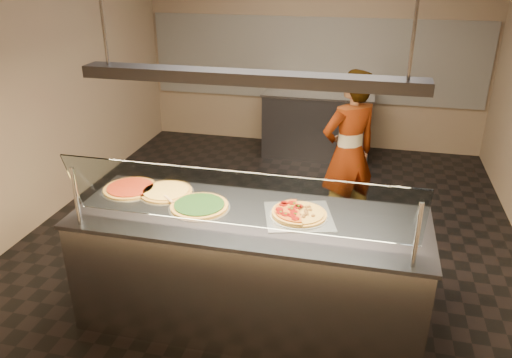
% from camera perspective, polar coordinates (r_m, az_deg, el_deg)
% --- Properties ---
extents(ground, '(5.00, 6.00, 0.02)m').
position_cam_1_polar(ground, '(5.23, 1.64, -6.82)').
color(ground, black).
rests_on(ground, ground).
extents(wall_back, '(5.00, 0.02, 3.00)m').
position_cam_1_polar(wall_back, '(7.56, 6.70, 14.95)').
color(wall_back, '#8F7C5C').
rests_on(wall_back, ground).
extents(wall_front, '(5.00, 0.02, 3.00)m').
position_cam_1_polar(wall_front, '(2.03, -16.24, -12.26)').
color(wall_front, '#8F7C5C').
rests_on(wall_front, ground).
extents(wall_left, '(0.02, 6.00, 3.00)m').
position_cam_1_polar(wall_left, '(5.69, -24.15, 10.10)').
color(wall_left, '#8F7C5C').
rests_on(wall_left, ground).
extents(tile_band, '(4.90, 0.02, 1.20)m').
position_cam_1_polar(tile_band, '(7.56, 6.60, 13.42)').
color(tile_band, silver).
rests_on(tile_band, wall_back).
extents(serving_counter, '(2.62, 0.94, 0.93)m').
position_cam_1_polar(serving_counter, '(3.91, -0.76, -10.23)').
color(serving_counter, '#B7B7BC').
rests_on(serving_counter, ground).
extents(sneeze_guard, '(2.38, 0.18, 0.54)m').
position_cam_1_polar(sneeze_guard, '(3.24, -2.32, -2.41)').
color(sneeze_guard, '#B7B7BC').
rests_on(sneeze_guard, serving_counter).
extents(perforated_tray, '(0.59, 0.59, 0.01)m').
position_cam_1_polar(perforated_tray, '(3.68, 4.92, -4.15)').
color(perforated_tray, silver).
rests_on(perforated_tray, serving_counter).
extents(half_pizza_pepperoni, '(0.30, 0.44, 0.05)m').
position_cam_1_polar(half_pizza_pepperoni, '(3.68, 3.47, -3.61)').
color(half_pizza_pepperoni, '#9B6725').
rests_on(half_pizza_pepperoni, perforated_tray).
extents(half_pizza_sausage, '(0.30, 0.44, 0.04)m').
position_cam_1_polar(half_pizza_sausage, '(3.66, 6.36, -4.01)').
color(half_pizza_sausage, '#9B6725').
rests_on(half_pizza_sausage, perforated_tray).
extents(pizza_spinach, '(0.47, 0.47, 0.03)m').
position_cam_1_polar(pizza_spinach, '(3.81, -6.46, -3.02)').
color(pizza_spinach, silver).
rests_on(pizza_spinach, serving_counter).
extents(pizza_cheese, '(0.45, 0.45, 0.03)m').
position_cam_1_polar(pizza_cheese, '(4.08, -10.21, -1.40)').
color(pizza_cheese, silver).
rests_on(pizza_cheese, serving_counter).
extents(pizza_tomato, '(0.46, 0.46, 0.03)m').
position_cam_1_polar(pizza_tomato, '(4.20, -14.13, -1.00)').
color(pizza_tomato, silver).
rests_on(pizza_tomato, serving_counter).
extents(pizza_spatula, '(0.29, 0.17, 0.02)m').
position_cam_1_polar(pizza_spatula, '(3.89, -9.11, -2.38)').
color(pizza_spatula, '#B7B7BC').
rests_on(pizza_spatula, pizza_spinach).
extents(prep_table, '(1.55, 0.74, 0.93)m').
position_cam_1_polar(prep_table, '(7.33, 7.05, 6.33)').
color(prep_table, '#434349').
rests_on(prep_table, ground).
extents(worker, '(0.74, 0.71, 1.71)m').
position_cam_1_polar(worker, '(5.12, 10.53, 2.85)').
color(worker, black).
rests_on(worker, ground).
extents(heat_lamp_housing, '(2.30, 0.18, 0.08)m').
position_cam_1_polar(heat_lamp_housing, '(3.31, -0.90, 11.51)').
color(heat_lamp_housing, '#434349').
rests_on(heat_lamp_housing, ceiling).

